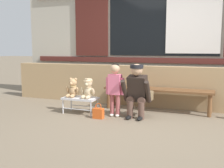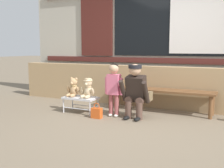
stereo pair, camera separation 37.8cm
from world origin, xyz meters
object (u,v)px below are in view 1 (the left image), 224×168
(teddy_bear_with_hat, at_px, (88,89))
(child_standing, at_px, (115,84))
(small_display_bench, at_px, (80,99))
(adult_crouching, at_px, (138,91))
(handbag_on_ground, at_px, (98,113))
(teddy_bear_plain, at_px, (73,88))
(wooden_bench_long, at_px, (157,92))

(teddy_bear_with_hat, distance_m, child_standing, 0.54)
(small_display_bench, relative_size, adult_crouching, 0.67)
(handbag_on_ground, bearing_deg, teddy_bear_with_hat, 143.87)
(small_display_bench, xyz_separation_m, handbag_on_ground, (0.48, -0.23, -0.17))
(teddy_bear_plain, height_order, handbag_on_ground, teddy_bear_plain)
(adult_crouching, bearing_deg, teddy_bear_plain, -176.17)
(teddy_bear_with_hat, height_order, child_standing, child_standing)
(small_display_bench, distance_m, handbag_on_ground, 0.55)
(wooden_bench_long, xyz_separation_m, handbag_on_ground, (-0.82, -0.96, -0.28))
(teddy_bear_plain, distance_m, teddy_bear_with_hat, 0.32)
(wooden_bench_long, relative_size, teddy_bear_with_hat, 5.78)
(wooden_bench_long, bearing_deg, teddy_bear_plain, -153.51)
(small_display_bench, relative_size, child_standing, 0.67)
(wooden_bench_long, distance_m, adult_crouching, 0.69)
(child_standing, bearing_deg, adult_crouching, 9.08)
(small_display_bench, distance_m, teddy_bear_plain, 0.25)
(teddy_bear_plain, xyz_separation_m, teddy_bear_with_hat, (0.32, 0.00, 0.01))
(teddy_bear_plain, xyz_separation_m, child_standing, (0.85, 0.02, 0.13))
(child_standing, distance_m, handbag_on_ground, 0.59)
(child_standing, relative_size, handbag_on_ground, 3.52)
(small_display_bench, bearing_deg, teddy_bear_plain, 179.49)
(teddy_bear_plain, relative_size, handbag_on_ground, 1.34)
(wooden_bench_long, distance_m, child_standing, 0.96)
(small_display_bench, bearing_deg, wooden_bench_long, 29.29)
(teddy_bear_plain, bearing_deg, adult_crouching, 3.83)
(wooden_bench_long, xyz_separation_m, child_standing, (-0.61, -0.71, 0.22))
(wooden_bench_long, xyz_separation_m, small_display_bench, (-1.30, -0.73, -0.11))
(teddy_bear_with_hat, relative_size, adult_crouching, 0.38)
(small_display_bench, relative_size, teddy_bear_with_hat, 1.76)
(small_display_bench, height_order, child_standing, child_standing)
(small_display_bench, distance_m, teddy_bear_with_hat, 0.26)
(teddy_bear_with_hat, distance_m, handbag_on_ground, 0.54)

